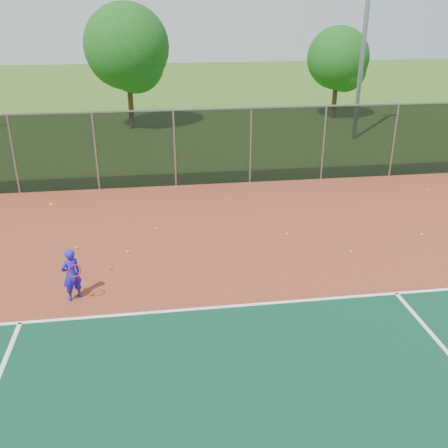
{
  "coord_description": "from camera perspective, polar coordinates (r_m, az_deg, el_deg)",
  "views": [
    {
      "loc": [
        -3.76,
        -6.98,
        6.58
      ],
      "look_at": [
        -2.06,
        5.0,
        1.3
      ],
      "focal_mm": 40.0,
      "sensor_mm": 36.0,
      "label": 1
    }
  ],
  "objects": [
    {
      "name": "practice_ball_2",
      "position": [
        20.98,
        22.37,
        3.63
      ],
      "size": [
        0.07,
        0.07,
        0.07
      ],
      "primitive_type": "sphere",
      "color": "yellow",
      "rests_on": "court_apron"
    },
    {
      "name": "tree_back_mid",
      "position": [
        33.14,
        13.09,
        17.68
      ],
      "size": [
        3.8,
        3.8,
        5.58
      ],
      "color": "#392014",
      "rests_on": "ground"
    },
    {
      "name": "tree_back_left",
      "position": [
        29.7,
        -10.85,
        18.86
      ],
      "size": [
        4.71,
        4.71,
        6.92
      ],
      "color": "#392014",
      "rests_on": "ground"
    },
    {
      "name": "tennis_player",
      "position": [
        12.57,
        -17.05,
        -5.52
      ],
      "size": [
        0.59,
        0.68,
        2.48
      ],
      "color": "#2515C9",
      "rests_on": "court_apron"
    },
    {
      "name": "court_apron",
      "position": [
        11.75,
        12.31,
        -11.07
      ],
      "size": [
        30.0,
        20.0,
        0.02
      ],
      "primitive_type": "cube",
      "color": "brown",
      "rests_on": "ground"
    },
    {
      "name": "floodlight_n",
      "position": [
        27.59,
        16.03,
        22.39
      ],
      "size": [
        0.9,
        0.4,
        11.28
      ],
      "color": "gray",
      "rests_on": "ground"
    },
    {
      "name": "practice_ball_6",
      "position": [
        16.77,
        21.68,
        -1.1
      ],
      "size": [
        0.07,
        0.07,
        0.07
      ],
      "primitive_type": "sphere",
      "color": "yellow",
      "rests_on": "court_apron"
    },
    {
      "name": "practice_ball_3",
      "position": [
        15.38,
        -16.49,
        -2.59
      ],
      "size": [
        0.07,
        0.07,
        0.07
      ],
      "primitive_type": "sphere",
      "color": "yellow",
      "rests_on": "court_apron"
    },
    {
      "name": "practice_ball_8",
      "position": [
        15.73,
        7.26,
        -1.14
      ],
      "size": [
        0.07,
        0.07,
        0.07
      ],
      "primitive_type": "sphere",
      "color": "yellow",
      "rests_on": "court_apron"
    },
    {
      "name": "ground",
      "position": [
        10.31,
        16.16,
        -17.25
      ],
      "size": [
        120.0,
        120.0,
        0.0
      ],
      "primitive_type": "plane",
      "color": "#315518",
      "rests_on": "ground"
    },
    {
      "name": "practice_ball_4",
      "position": [
        14.96,
        14.34,
        -3.09
      ],
      "size": [
        0.07,
        0.07,
        0.07
      ],
      "primitive_type": "sphere",
      "color": "yellow",
      "rests_on": "court_apron"
    },
    {
      "name": "practice_ball_7",
      "position": [
        14.77,
        -10.93,
        -3.12
      ],
      "size": [
        0.07,
        0.07,
        0.07
      ],
      "primitive_type": "sphere",
      "color": "yellow",
      "rests_on": "court_apron"
    },
    {
      "name": "practice_ball_1",
      "position": [
        16.14,
        -7.75,
        -0.51
      ],
      "size": [
        0.07,
        0.07,
        0.07
      ],
      "primitive_type": "sphere",
      "color": "yellow",
      "rests_on": "court_apron"
    },
    {
      "name": "practice_ball_5",
      "position": [
        18.31,
        0.09,
        2.7
      ],
      "size": [
        0.07,
        0.07,
        0.07
      ],
      "primitive_type": "sphere",
      "color": "yellow",
      "rests_on": "court_apron"
    },
    {
      "name": "fence_back",
      "position": [
        19.99,
        3.05,
        9.01
      ],
      "size": [
        30.0,
        0.06,
        3.03
      ],
      "color": "black",
      "rests_on": "court_apron"
    }
  ]
}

